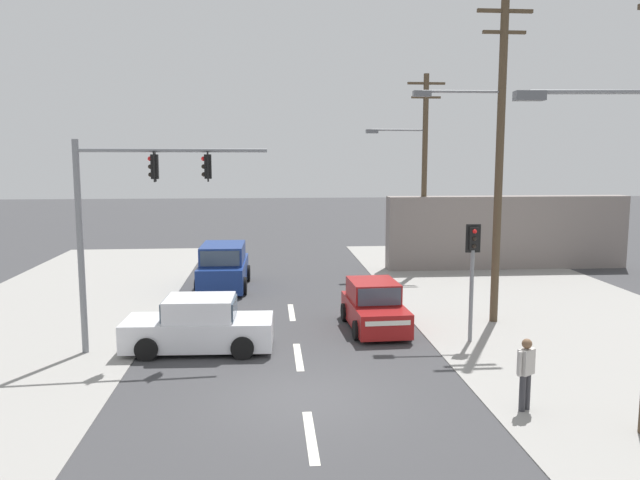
{
  "coord_description": "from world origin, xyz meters",
  "views": [
    {
      "loc": [
        -0.8,
        -13.75,
        5.53
      ],
      "look_at": [
        0.69,
        4.0,
        3.14
      ],
      "focal_mm": 35.0,
      "sensor_mm": 36.0,
      "label": 1
    }
  ],
  "objects": [
    {
      "name": "ground_plane",
      "position": [
        0.0,
        0.0,
        0.0
      ],
      "size": [
        140.0,
        140.0,
        0.0
      ],
      "primitive_type": "plane",
      "color": "#3A3A3D"
    },
    {
      "name": "sedan_kerbside_parked",
      "position": [
        -2.8,
        3.81,
        0.7
      ],
      "size": [
        4.3,
        2.01,
        1.56
      ],
      "color": "silver",
      "rests_on": "ground"
    },
    {
      "name": "lane_dash_far",
      "position": [
        0.0,
        8.0,
        0.0
      ],
      "size": [
        0.2,
        2.4,
        0.01
      ],
      "primitive_type": "cube",
      "color": "silver",
      "rests_on": "ground"
    },
    {
      "name": "hatchback_oncoming_mid",
      "position": [
        2.59,
        5.69,
        0.7
      ],
      "size": [
        1.9,
        3.7,
        1.53
      ],
      "color": "maroon",
      "rests_on": "ground"
    },
    {
      "name": "lane_dash_mid",
      "position": [
        0.0,
        3.0,
        0.0
      ],
      "size": [
        0.2,
        2.4,
        0.01
      ],
      "primitive_type": "cube",
      "color": "silver",
      "rests_on": "ground"
    },
    {
      "name": "suv_receding_far",
      "position": [
        -2.69,
        12.38,
        0.88
      ],
      "size": [
        2.13,
        4.57,
        1.9
      ],
      "color": "navy",
      "rests_on": "ground"
    },
    {
      "name": "pedestrian_at_kerb",
      "position": [
        4.75,
        -1.13,
        0.93
      ],
      "size": [
        0.48,
        0.38,
        1.63
      ],
      "color": "#333338",
      "rests_on": "ground"
    },
    {
      "name": "pedestal_signal_right_kerb",
      "position": [
        5.22,
        3.98,
        2.42
      ],
      "size": [
        0.44,
        0.29,
        3.56
      ],
      "color": "slate",
      "rests_on": "ground"
    },
    {
      "name": "shopfront_wall_far",
      "position": [
        11.0,
        16.0,
        1.8
      ],
      "size": [
        12.0,
        1.0,
        3.6
      ],
      "primitive_type": "cube",
      "color": "gray",
      "rests_on": "ground"
    },
    {
      "name": "utility_pole_midground_right",
      "position": [
        6.62,
        6.16,
        5.64
      ],
      "size": [
        3.78,
        0.35,
        10.54
      ],
      "color": "#4C3D2B",
      "rests_on": "ground"
    },
    {
      "name": "kerb_right_verge",
      "position": [
        9.0,
        2.0,
        0.01
      ],
      "size": [
        10.0,
        44.0,
        0.02
      ],
      "primitive_type": "cube",
      "color": "gray",
      "rests_on": "ground"
    },
    {
      "name": "lane_dash_near",
      "position": [
        0.0,
        -2.0,
        0.0
      ],
      "size": [
        0.2,
        2.4,
        0.01
      ],
      "primitive_type": "cube",
      "color": "silver",
      "rests_on": "ground"
    },
    {
      "name": "traffic_signal_mast",
      "position": [
        -4.7,
        3.93,
        4.15
      ],
      "size": [
        5.28,
        0.57,
        6.0
      ],
      "color": "slate",
      "rests_on": "ground"
    },
    {
      "name": "utility_pole_background_right",
      "position": [
        6.6,
        15.9,
        5.07
      ],
      "size": [
        3.78,
        0.41,
        9.41
      ],
      "color": "#4C3D2B",
      "rests_on": "ground"
    }
  ]
}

